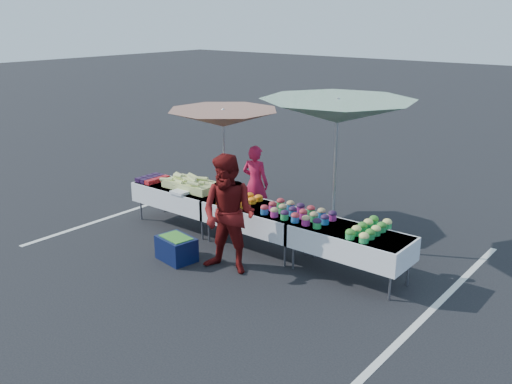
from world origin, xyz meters
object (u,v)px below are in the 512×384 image
Objects in this scene: table_right at (350,241)px; storage_bin at (176,248)px; vendor at (255,183)px; umbrella_right at (338,112)px; umbrella_left at (223,119)px; table_center at (256,216)px; table_left at (181,195)px; customer at (229,215)px.

table_right is 2.79m from storage_bin.
umbrella_right is at bearing 162.07° from vendor.
table_right is 3.59m from umbrella_left.
table_center is at bearing 180.00° from table_right.
umbrella_left is 3.88× the size of storage_bin.
table_left reaches higher than storage_bin.
table_center reaches higher than storage_bin.
storage_bin is (1.11, -1.20, -0.38)m from table_left.
customer reaches higher than table_left.
table_left is 1.26× the size of vendor.
umbrella_left is (-1.67, 1.77, 1.02)m from customer.
umbrella_right reaches higher than table_center.
table_left is 3.60m from table_right.
table_left is at bearing 142.28° from storage_bin.
umbrella_right is at bearing 0.00° from umbrella_left.
umbrella_left is 2.75m from storage_bin.
table_left is 2.74× the size of storage_bin.
umbrella_left is (0.38, 0.80, 1.37)m from table_left.
vendor reaches higher than table_center.
table_left is 1.00× the size of customer.
table_left is 1.00× the size of table_center.
customer is at bearing -46.66° from umbrella_left.
customer is 2.64m from umbrella_left.
table_center is 2.18m from umbrella_right.
table_right is 2.07m from umbrella_right.
vendor is at bearing 157.93° from table_right.
table_left and table_right have the same top height.
umbrella_right reaches higher than customer.
storage_bin is at bearing -120.06° from table_center.
table_center is 1.26× the size of vendor.
table_center is at bearing 0.00° from table_left.
vendor is (0.91, 1.09, 0.15)m from table_left.
table_left is 2.29m from customer.
customer reaches higher than vendor.
customer is at bearing -148.10° from table_right.
table_center is 1.41m from vendor.
table_right is at bearing 0.00° from table_center.
table_left is 1.80m from table_center.
umbrella_right is 4.29× the size of storage_bin.
table_center is 0.64× the size of umbrella_right.
umbrella_left is (-3.22, 0.80, 1.37)m from table_right.
umbrella_right is (-0.78, 0.80, 1.75)m from table_right.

